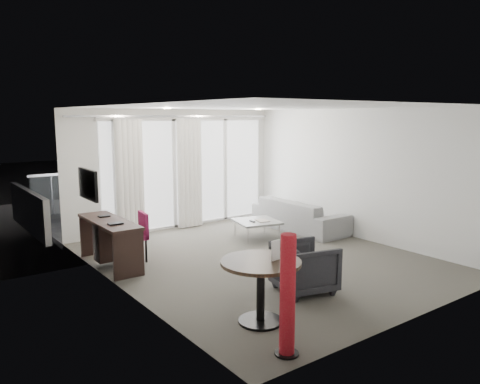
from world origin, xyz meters
TOP-DOWN VIEW (x-y plane):
  - floor at (0.00, 0.00)m, footprint 5.00×6.00m
  - ceiling at (0.00, 0.00)m, footprint 5.00×6.00m
  - wall_left at (-2.50, 0.00)m, footprint 0.00×6.00m
  - wall_right at (2.50, 0.00)m, footprint 0.00×6.00m
  - wall_front at (0.00, -3.00)m, footprint 5.00×0.00m
  - window_panel at (0.30, 2.98)m, footprint 4.00×0.02m
  - window_frame at (0.30, 2.97)m, footprint 4.10×0.06m
  - curtain_left at (-1.15, 2.82)m, footprint 0.60×0.20m
  - curtain_right at (0.25, 2.82)m, footprint 0.60×0.20m
  - curtain_track at (0.00, 2.82)m, footprint 4.80×0.04m
  - downlight_a at (-0.90, 1.60)m, footprint 0.12×0.12m
  - downlight_b at (1.20, 1.60)m, footprint 0.12×0.12m
  - desk at (-2.23, 1.20)m, footprint 0.51×1.63m
  - tv at (-2.46, 1.45)m, footprint 0.05×0.80m
  - desk_chair at (-1.82, 1.19)m, footprint 0.51×0.48m
  - round_table at (-1.58, -1.97)m, footprint 1.26×1.26m
  - menu_card at (-1.43, -2.06)m, footprint 0.13×0.04m
  - red_lamp at (-1.85, -2.73)m, footprint 0.33×0.33m
  - tub_armchair at (-0.45, -1.55)m, footprint 0.93×0.91m
  - coffee_table at (0.81, 1.13)m, footprint 0.99×0.99m
  - remote at (0.67, 1.10)m, footprint 0.07×0.15m
  - magazine at (0.88, 1.03)m, footprint 0.29×0.34m
  - sofa at (2.04, 1.18)m, footprint 0.89×2.27m
  - terrace_slab at (0.30, 4.50)m, footprint 5.60×3.00m
  - rattan_chair_a at (1.11, 4.30)m, footprint 0.56×0.56m
  - rattan_chair_b at (2.11, 4.85)m, footprint 0.54×0.54m
  - rattan_table at (1.04, 4.68)m, footprint 0.48×0.48m
  - balustrade at (0.30, 5.95)m, footprint 5.50×0.06m

SIDE VIEW (x-z plane):
  - terrace_slab at x=0.30m, z-range -0.12..0.00m
  - floor at x=0.00m, z-range 0.00..0.00m
  - coffee_table at x=0.81m, z-range 0.00..0.37m
  - rattan_table at x=1.04m, z-range 0.00..0.46m
  - sofa at x=2.04m, z-range 0.00..0.66m
  - tub_armchair at x=-0.45m, z-range 0.00..0.70m
  - remote at x=0.67m, z-range 0.35..0.37m
  - magazine at x=0.88m, z-range 0.35..0.37m
  - rattan_chair_b at x=2.11m, z-range 0.00..0.75m
  - rattan_chair_a at x=1.11m, z-range 0.00..0.75m
  - desk at x=-2.23m, z-range 0.00..0.76m
  - round_table at x=-1.58m, z-range 0.00..0.77m
  - desk_chair at x=-1.82m, z-range 0.00..0.84m
  - balustrade at x=0.30m, z-range -0.02..1.02m
  - red_lamp at x=-1.85m, z-range 0.00..1.29m
  - menu_card at x=-1.43m, z-range 0.60..0.84m
  - window_panel at x=0.30m, z-range 0.01..2.39m
  - curtain_left at x=-1.15m, z-range 0.01..2.39m
  - curtain_right at x=0.25m, z-range 0.01..2.39m
  - window_frame at x=0.30m, z-range -0.02..2.42m
  - wall_left at x=-2.50m, z-range 0.00..2.60m
  - wall_right at x=2.50m, z-range 0.00..2.60m
  - wall_front at x=0.00m, z-range 0.00..2.60m
  - tv at x=-2.46m, z-range 1.10..1.60m
  - curtain_track at x=0.00m, z-range 2.43..2.47m
  - downlight_a at x=-0.90m, z-range 2.58..2.60m
  - downlight_b at x=1.20m, z-range 2.58..2.60m
  - ceiling at x=0.00m, z-range 2.60..2.60m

